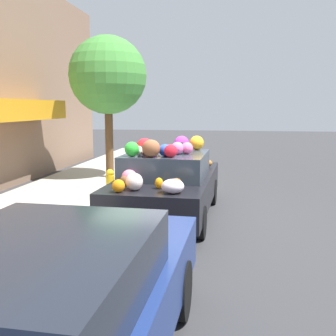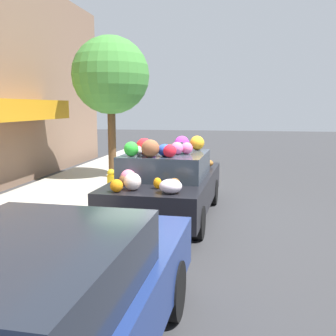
{
  "view_description": "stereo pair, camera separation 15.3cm",
  "coord_description": "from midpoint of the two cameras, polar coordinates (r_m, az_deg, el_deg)",
  "views": [
    {
      "loc": [
        -7.81,
        -1.31,
        2.26
      ],
      "look_at": [
        0.0,
        -0.05,
        1.02
      ],
      "focal_mm": 42.0,
      "sensor_mm": 36.0,
      "label": 1
    },
    {
      "loc": [
        -7.79,
        -1.46,
        2.26
      ],
      "look_at": [
        0.0,
        -0.05,
        1.02
      ],
      "focal_mm": 42.0,
      "sensor_mm": 36.0,
      "label": 2
    }
  ],
  "objects": [
    {
      "name": "street_tree",
      "position": [
        12.12,
        -7.97,
        13.09
      ],
      "size": [
        2.31,
        2.31,
        4.23
      ],
      "color": "brown",
      "rests_on": "sidewalk_curb"
    },
    {
      "name": "parked_car_plain",
      "position": [
        3.26,
        -17.32,
        -19.96
      ],
      "size": [
        4.46,
        1.82,
        1.35
      ],
      "rotation": [
        0.0,
        0.0,
        -0.03
      ],
      "color": "navy",
      "rests_on": "ground"
    },
    {
      "name": "ground_plane",
      "position": [
        8.24,
        0.16,
        -7.04
      ],
      "size": [
        60.0,
        60.0,
        0.0
      ],
      "primitive_type": "plane",
      "color": "#38383A"
    },
    {
      "name": "sidewalk_curb",
      "position": [
        9.08,
        -16.95,
        -5.55
      ],
      "size": [
        24.0,
        3.2,
        0.12
      ],
      "color": "#B2ADA3",
      "rests_on": "ground"
    },
    {
      "name": "art_car",
      "position": [
        8.0,
        0.46,
        -2.12
      ],
      "size": [
        4.08,
        1.9,
        1.67
      ],
      "rotation": [
        0.0,
        0.0,
        -0.03
      ],
      "color": "black",
      "rests_on": "ground"
    },
    {
      "name": "fire_hydrant",
      "position": [
        9.35,
        -7.75,
        -2.29
      ],
      "size": [
        0.2,
        0.2,
        0.7
      ],
      "color": "gold",
      "rests_on": "sidewalk_curb"
    }
  ]
}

